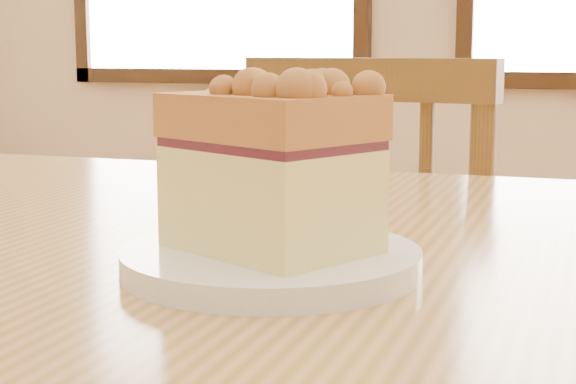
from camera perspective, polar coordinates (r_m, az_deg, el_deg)
The scene contains 4 objects.
cafe_table_main at distance 0.74m, azimuth -8.27°, elevation -9.43°, with size 1.37×0.95×0.75m.
cafe_chair_main at distance 1.43m, azimuth 7.20°, elevation -9.08°, with size 0.44×0.44×0.90m.
plate at distance 0.60m, azimuth -1.11°, elevation -4.52°, with size 0.20×0.20×0.02m.
cake_slice at distance 0.58m, azimuth -1.24°, elevation 1.77°, with size 0.16×0.14×0.12m.
Camera 1 is at (0.33, -0.34, 0.90)m, focal length 55.00 mm.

